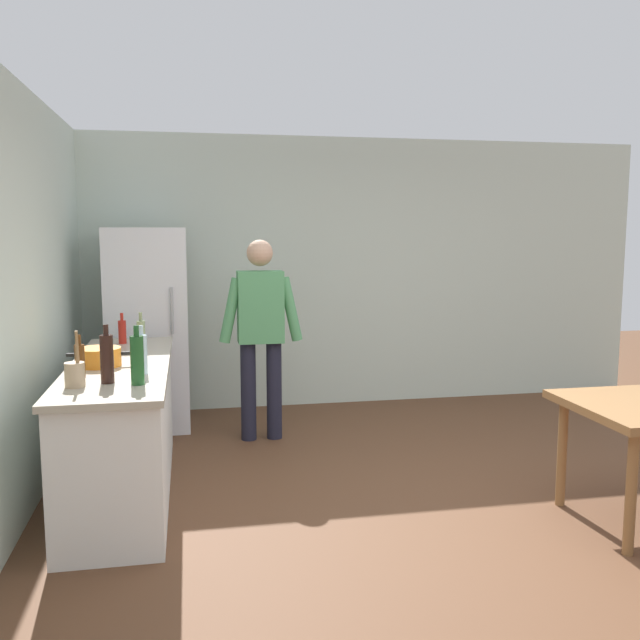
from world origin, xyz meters
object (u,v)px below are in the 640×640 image
bottle_beer_brown (80,360)px  bottle_wine_green (137,359)px  utensil_jar (75,373)px  refrigerator (148,329)px  bottle_water_clear (142,354)px  bottle_vinegar_tall (141,339)px  person (261,326)px  cooking_pot (99,357)px  bottle_sauce_red (122,331)px  bottle_wine_dark (107,358)px

bottle_beer_brown → bottle_wine_green: bearing=-36.1°
utensil_jar → bottle_wine_green: 0.35m
refrigerator → utensil_jar: bearing=-96.9°
bottle_water_clear → bottle_vinegar_tall: size_ratio=0.94×
person → cooking_pot: (-1.17, -1.13, -0.02)m
refrigerator → bottle_sauce_red: (-0.15, -0.78, 0.10)m
person → bottle_beer_brown: 1.93m
refrigerator → person: 1.10m
cooking_pot → bottle_beer_brown: 0.36m
bottle_wine_dark → bottle_beer_brown: 0.26m
bottle_wine_green → person: bearing=62.9°
person → utensil_jar: person is taller
person → bottle_water_clear: 1.68m
person → utensil_jar: (-1.23, -1.73, 0.00)m
cooking_pot → bottle_wine_green: size_ratio=1.18×
cooking_pot → bottle_beer_brown: bearing=-101.0°
bottle_beer_brown → cooking_pot: bearing=79.0°
utensil_jar → bottle_wine_green: size_ratio=0.94×
person → bottle_vinegar_tall: bearing=-135.4°
cooking_pot → bottle_water_clear: (0.29, -0.30, 0.07)m
refrigerator → bottle_wine_dark: 2.22m
bottle_vinegar_tall → person: bearing=44.6°
bottle_wine_green → bottle_beer_brown: size_ratio=1.31×
utensil_jar → bottle_beer_brown: utensil_jar is taller
refrigerator → bottle_wine_dark: size_ratio=5.29×
bottle_water_clear → bottle_wine_green: 0.30m
utensil_jar → bottle_sauce_red: (0.12, 1.50, 0.02)m
bottle_wine_green → bottle_wine_dark: size_ratio=1.00×
refrigerator → bottle_wine_dark: bearing=-92.8°
bottle_beer_brown → refrigerator: bearing=82.0°
refrigerator → bottle_wine_green: size_ratio=5.29×
refrigerator → bottle_vinegar_tall: (0.03, -1.46, 0.14)m
person → cooking_pot: 1.63m
cooking_pot → utensil_jar: bearing=-95.5°
bottle_vinegar_tall → bottle_beer_brown: (-0.32, -0.57, -0.03)m
bottle_sauce_red → bottle_wine_green: bearing=-81.8°
bottle_vinegar_tall → bottle_beer_brown: bearing=-119.2°
bottle_water_clear → refrigerator: bearing=92.0°
bottle_wine_green → bottle_wine_dark: 0.19m
bottle_sauce_red → bottle_vinegar_tall: bearing=-74.5°
bottle_sauce_red → bottle_beer_brown: bottle_beer_brown is taller
utensil_jar → cooking_pot: bearing=84.5°
utensil_jar → bottle_wine_dark: (0.17, 0.07, 0.07)m
utensil_jar → bottle_sauce_red: utensil_jar is taller
refrigerator → bottle_wine_green: (0.06, -2.29, 0.15)m
person → bottle_sauce_red: 1.13m
cooking_pot → bottle_beer_brown: bottle_beer_brown is taller
refrigerator → person: size_ratio=1.06×
bottle_water_clear → bottle_wine_green: size_ratio=0.88×
cooking_pot → bottle_wine_dark: size_ratio=1.18×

